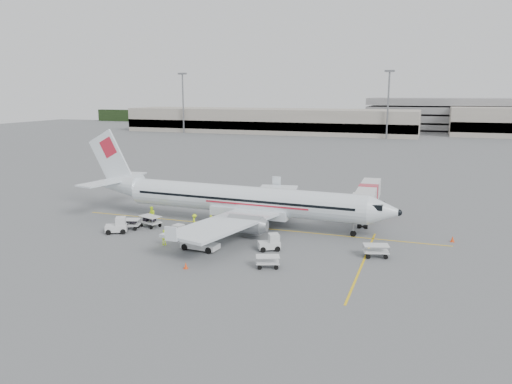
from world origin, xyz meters
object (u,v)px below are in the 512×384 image
jet_bridge (368,201)px  tug_mid (175,231)px  belt_loader (200,237)px  tug_aft (116,225)px  aircraft (244,181)px  tug_fore (269,242)px

jet_bridge → tug_mid: size_ratio=7.73×
belt_loader → tug_aft: belt_loader is taller
tug_mid → jet_bridge: bearing=54.0°
aircraft → belt_loader: aircraft is taller
belt_loader → tug_fore: bearing=23.6°
aircraft → tug_aft: bearing=-145.3°
aircraft → tug_fore: 10.79m
belt_loader → tug_mid: size_ratio=2.49×
tug_mid → tug_fore: bearing=9.2°
belt_loader → tug_mid: 5.22m
aircraft → tug_mid: (-5.12, -7.37, -4.49)m
jet_bridge → tug_fore: (-7.53, -16.81, -1.21)m
tug_mid → tug_aft: 7.14m
belt_loader → jet_bridge: bearing=58.5°
aircraft → tug_aft: 15.19m
tug_fore → belt_loader: bearing=168.9°
jet_bridge → tug_aft: size_ratio=6.72×
jet_bridge → tug_fore: jet_bridge is taller
belt_loader → aircraft: bearing=90.6°
jet_bridge → belt_loader: bearing=-128.0°
tug_mid → tug_aft: (-7.12, -0.48, 0.12)m
jet_bridge → tug_mid: (-18.37, -16.17, -1.26)m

